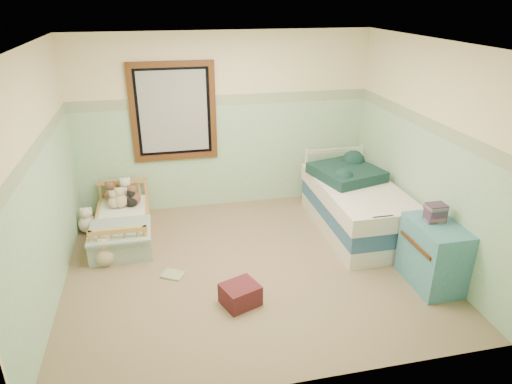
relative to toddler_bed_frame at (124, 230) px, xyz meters
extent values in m
cube|color=#7D6A52|center=(1.48, -1.05, -0.10)|extent=(4.20, 3.60, 0.02)
cube|color=white|center=(1.48, -1.05, 2.42)|extent=(4.20, 3.60, 0.02)
cube|color=beige|center=(1.48, 0.75, 1.16)|extent=(4.20, 0.04, 2.50)
cube|color=beige|center=(1.48, -2.85, 1.16)|extent=(4.20, 0.04, 2.50)
cube|color=beige|center=(-0.62, -1.05, 1.16)|extent=(0.04, 3.60, 2.50)
cube|color=beige|center=(3.58, -1.05, 1.16)|extent=(0.04, 3.60, 2.50)
cube|color=#96B897|center=(1.48, 0.74, 0.66)|extent=(4.20, 0.01, 1.50)
cube|color=#507150|center=(1.48, 0.74, 1.49)|extent=(4.20, 0.01, 0.15)
cube|color=#3D220E|center=(0.78, 0.71, 1.36)|extent=(1.16, 0.06, 1.36)
cube|color=#B1B1AC|center=(0.78, 0.72, 1.36)|extent=(0.92, 0.01, 1.12)
cube|color=#BD8A41|center=(0.00, 0.00, 0.00)|extent=(0.67, 1.35, 0.17)
cube|color=white|center=(0.00, 0.00, 0.15)|extent=(0.62, 1.29, 0.12)
cube|color=#5780B3|center=(0.00, -0.42, 0.22)|extent=(0.73, 0.67, 0.03)
sphere|color=brown|center=(-0.15, 0.50, 0.31)|extent=(0.20, 0.20, 0.20)
sphere|color=white|center=(0.05, 0.50, 0.32)|extent=(0.23, 0.23, 0.23)
sphere|color=#CFB68D|center=(-0.10, 0.28, 0.29)|extent=(0.17, 0.17, 0.17)
sphere|color=black|center=(0.13, 0.28, 0.29)|extent=(0.16, 0.16, 0.16)
sphere|color=#F6E5CF|center=(-0.47, 0.22, 0.03)|extent=(0.24, 0.24, 0.24)
sphere|color=#CFB68D|center=(-0.17, -0.66, 0.03)|extent=(0.24, 0.24, 0.24)
cube|color=silver|center=(3.03, -0.50, 0.02)|extent=(0.91, 1.82, 0.22)
cube|color=navy|center=(3.03, -0.50, 0.24)|extent=(0.91, 1.82, 0.22)
cube|color=beige|center=(3.03, -0.50, 0.46)|extent=(0.95, 1.86, 0.22)
cube|color=black|center=(2.98, -0.20, 0.64)|extent=(0.96, 0.99, 0.14)
cube|color=teal|center=(3.35, -1.80, 0.28)|extent=(0.45, 0.73, 0.73)
cube|color=brown|center=(3.35, -1.72, 0.74)|extent=(0.20, 0.15, 0.20)
cube|color=maroon|center=(1.24, -1.72, 0.02)|extent=(0.44, 0.42, 0.22)
cube|color=gold|center=(0.58, -1.06, -0.08)|extent=(0.30, 0.28, 0.02)
sphere|color=#CFB68D|center=(-0.02, 0.28, 0.30)|extent=(0.20, 0.20, 0.20)
sphere|color=brown|center=(0.15, 0.32, 0.31)|extent=(0.20, 0.20, 0.20)
sphere|color=#F6E5CF|center=(-0.03, 0.30, 0.29)|extent=(0.17, 0.17, 0.17)
camera|label=1|loc=(0.58, -5.52, 2.87)|focal=32.01mm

